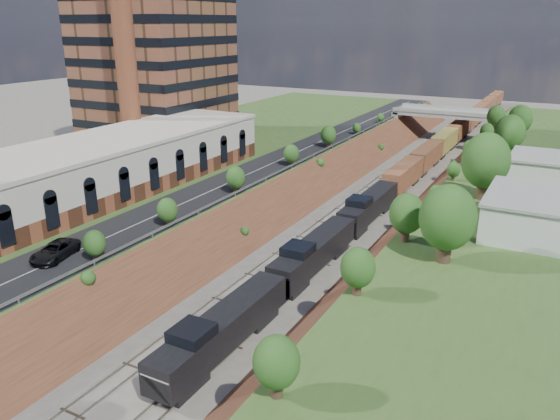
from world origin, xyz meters
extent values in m
cube|color=#365925|center=(-33.00, 60.00, 2.50)|extent=(44.00, 180.00, 5.00)
cube|color=brown|center=(-11.00, 60.00, 0.00)|extent=(10.00, 180.00, 10.00)
cube|color=brown|center=(11.00, 60.00, 0.00)|extent=(10.00, 180.00, 10.00)
cube|color=gray|center=(-2.60, 60.00, 0.09)|extent=(1.58, 180.00, 0.18)
cube|color=gray|center=(2.60, 60.00, 0.09)|extent=(1.58, 180.00, 0.18)
cube|color=black|center=(-15.50, 60.00, 5.05)|extent=(8.00, 180.00, 0.10)
cube|color=#99999E|center=(-11.40, 60.00, 5.55)|extent=(0.06, 171.00, 0.30)
cube|color=brown|center=(-28.00, 38.00, 6.10)|extent=(14.00, 62.00, 2.20)
cube|color=beige|center=(-28.00, 38.00, 9.35)|extent=(14.00, 62.00, 4.30)
cube|color=beige|center=(-28.00, 38.00, 11.75)|extent=(14.30, 62.30, 0.50)
cube|color=brown|center=(-44.00, 72.00, 27.00)|extent=(22.00, 22.00, 44.00)
cylinder|color=brown|center=(-36.00, 56.00, 25.00)|extent=(3.20, 3.20, 40.00)
cube|color=gray|center=(-11.50, 122.00, 3.10)|extent=(1.50, 8.00, 6.20)
cube|color=gray|center=(11.50, 122.00, 3.10)|extent=(1.50, 8.00, 6.20)
cube|color=gray|center=(0.00, 122.00, 6.20)|extent=(24.00, 8.00, 1.00)
cube|color=gray|center=(0.00, 118.00, 7.00)|extent=(24.00, 0.30, 0.80)
cube|color=gray|center=(0.00, 126.00, 7.00)|extent=(24.00, 0.30, 0.80)
cube|color=silver|center=(23.50, 52.00, 7.00)|extent=(9.00, 12.00, 4.00)
cube|color=silver|center=(23.00, 74.00, 6.80)|extent=(8.00, 10.00, 3.60)
cylinder|color=#473323|center=(17.00, 40.00, 6.31)|extent=(1.30, 1.30, 2.62)
ellipsoid|color=#2D581F|center=(17.00, 40.00, 9.46)|extent=(5.25, 5.25, 6.30)
cylinder|color=#473323|center=(-11.80, 20.00, 5.61)|extent=(0.66, 0.66, 1.22)
ellipsoid|color=#2D581F|center=(-11.80, 20.00, 7.08)|extent=(2.45, 2.45, 2.94)
cube|color=black|center=(2.60, 18.25, 0.45)|extent=(2.40, 4.00, 0.90)
cube|color=black|center=(2.60, 23.88, 2.26)|extent=(2.88, 17.27, 2.73)
cube|color=black|center=(2.60, 16.75, 1.80)|extent=(2.65, 3.00, 1.80)
cube|color=silver|center=(2.60, 16.75, 2.80)|extent=(2.65, 3.00, 0.15)
cube|color=black|center=(2.60, 19.75, 4.10)|extent=(2.82, 3.10, 0.90)
cube|color=black|center=(2.60, 42.15, 2.26)|extent=(2.88, 17.27, 2.73)
cube|color=black|center=(2.60, 60.42, 2.26)|extent=(2.88, 17.27, 2.73)
cube|color=brown|center=(2.60, 131.61, 2.63)|extent=(2.88, 123.12, 3.45)
imported|color=black|center=(-15.94, 23.03, 5.86)|extent=(3.78, 5.94, 1.53)
camera|label=1|loc=(25.67, -9.06, 26.59)|focal=35.00mm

